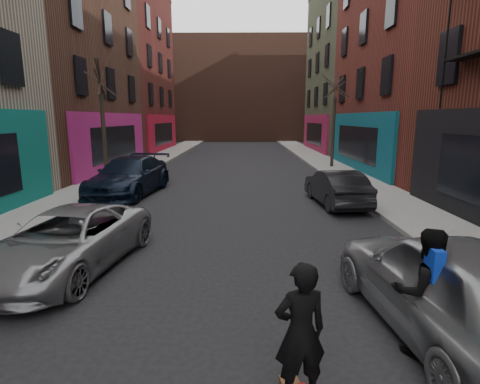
{
  "coord_description": "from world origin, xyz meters",
  "views": [
    {
      "loc": [
        0.57,
        -0.09,
        3.21
      ],
      "look_at": [
        0.47,
        8.0,
        1.6
      ],
      "focal_mm": 28.0,
      "sensor_mm": 36.0,
      "label": 1
    }
  ],
  "objects_px": {
    "tree_left_far": "(103,114)",
    "parked_right_end": "(336,188)",
    "parked_right_far": "(451,285)",
    "pedestrian": "(425,292)",
    "parked_left_end": "(129,176)",
    "parked_left_far": "(68,240)",
    "tree_right_far": "(334,113)",
    "skateboarder": "(300,332)"
  },
  "relations": [
    {
      "from": "parked_left_far",
      "to": "parked_left_end",
      "type": "relative_size",
      "value": 0.85
    },
    {
      "from": "tree_left_far",
      "to": "parked_left_far",
      "type": "height_order",
      "value": "tree_left_far"
    },
    {
      "from": "tree_left_far",
      "to": "parked_left_end",
      "type": "xyz_separation_m",
      "value": [
        1.88,
        -2.48,
        -2.59
      ]
    },
    {
      "from": "tree_right_far",
      "to": "parked_right_end",
      "type": "relative_size",
      "value": 1.7
    },
    {
      "from": "parked_right_far",
      "to": "pedestrian",
      "type": "relative_size",
      "value": 2.65
    },
    {
      "from": "parked_right_end",
      "to": "pedestrian",
      "type": "bearing_deg",
      "value": 78.51
    },
    {
      "from": "parked_left_end",
      "to": "parked_right_far",
      "type": "bearing_deg",
      "value": -46.79
    },
    {
      "from": "tree_left_far",
      "to": "tree_right_far",
      "type": "xyz_separation_m",
      "value": [
        12.4,
        6.0,
        0.15
      ]
    },
    {
      "from": "pedestrian",
      "to": "skateboarder",
      "type": "bearing_deg",
      "value": 31.17
    },
    {
      "from": "parked_right_far",
      "to": "skateboarder",
      "type": "bearing_deg",
      "value": 24.73
    },
    {
      "from": "parked_left_end",
      "to": "parked_left_far",
      "type": "bearing_deg",
      "value": -75.83
    },
    {
      "from": "parked_left_far",
      "to": "skateboarder",
      "type": "distance_m",
      "value": 5.85
    },
    {
      "from": "tree_right_far",
      "to": "pedestrian",
      "type": "height_order",
      "value": "tree_right_far"
    },
    {
      "from": "parked_right_end",
      "to": "pedestrian",
      "type": "distance_m",
      "value": 9.06
    },
    {
      "from": "tree_left_far",
      "to": "parked_left_far",
      "type": "distance_m",
      "value": 11.27
    },
    {
      "from": "tree_left_far",
      "to": "parked_left_end",
      "type": "bearing_deg",
      "value": -52.77
    },
    {
      "from": "tree_right_far",
      "to": "parked_right_far",
      "type": "relative_size",
      "value": 1.43
    },
    {
      "from": "parked_right_end",
      "to": "tree_left_far",
      "type": "bearing_deg",
      "value": -28.54
    },
    {
      "from": "tree_right_far",
      "to": "skateboarder",
      "type": "distance_m",
      "value": 21.15
    },
    {
      "from": "parked_left_far",
      "to": "pedestrian",
      "type": "bearing_deg",
      "value": -17.02
    },
    {
      "from": "parked_left_far",
      "to": "parked_right_end",
      "type": "relative_size",
      "value": 1.15
    },
    {
      "from": "parked_right_far",
      "to": "tree_right_far",
      "type": "bearing_deg",
      "value": -103.55
    },
    {
      "from": "parked_right_end",
      "to": "pedestrian",
      "type": "xyz_separation_m",
      "value": [
        -0.98,
        -9.0,
        0.25
      ]
    },
    {
      "from": "parked_right_end",
      "to": "skateboarder",
      "type": "relative_size",
      "value": 2.48
    },
    {
      "from": "tree_right_far",
      "to": "parked_left_end",
      "type": "height_order",
      "value": "tree_right_far"
    },
    {
      "from": "parked_right_end",
      "to": "parked_left_far",
      "type": "bearing_deg",
      "value": 35.22
    },
    {
      "from": "parked_left_end",
      "to": "pedestrian",
      "type": "height_order",
      "value": "pedestrian"
    },
    {
      "from": "tree_right_far",
      "to": "parked_left_end",
      "type": "xyz_separation_m",
      "value": [
        -10.52,
        -8.48,
        -2.74
      ]
    },
    {
      "from": "pedestrian",
      "to": "parked_left_far",
      "type": "bearing_deg",
      "value": -22.41
    },
    {
      "from": "tree_right_far",
      "to": "parked_right_end",
      "type": "height_order",
      "value": "tree_right_far"
    },
    {
      "from": "tree_right_far",
      "to": "pedestrian",
      "type": "xyz_separation_m",
      "value": [
        -3.2,
        -19.38,
        -2.62
      ]
    },
    {
      "from": "tree_left_far",
      "to": "parked_right_far",
      "type": "relative_size",
      "value": 1.36
    },
    {
      "from": "parked_left_end",
      "to": "pedestrian",
      "type": "xyz_separation_m",
      "value": [
        7.32,
        -10.9,
        0.12
      ]
    },
    {
      "from": "parked_left_far",
      "to": "pedestrian",
      "type": "relative_size",
      "value": 2.57
    },
    {
      "from": "tree_left_far",
      "to": "parked_right_end",
      "type": "height_order",
      "value": "tree_left_far"
    },
    {
      "from": "parked_left_far",
      "to": "parked_right_end",
      "type": "height_order",
      "value": "parked_right_end"
    },
    {
      "from": "parked_left_end",
      "to": "skateboarder",
      "type": "bearing_deg",
      "value": -58.96
    },
    {
      "from": "parked_right_far",
      "to": "pedestrian",
      "type": "height_order",
      "value": "pedestrian"
    },
    {
      "from": "tree_right_far",
      "to": "parked_left_far",
      "type": "relative_size",
      "value": 1.47
    },
    {
      "from": "tree_left_far",
      "to": "pedestrian",
      "type": "bearing_deg",
      "value": -55.49
    },
    {
      "from": "parked_left_end",
      "to": "parked_right_far",
      "type": "xyz_separation_m",
      "value": [
        7.89,
        -10.49,
        0.02
      ]
    },
    {
      "from": "tree_left_far",
      "to": "parked_left_far",
      "type": "relative_size",
      "value": 1.4
    }
  ]
}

